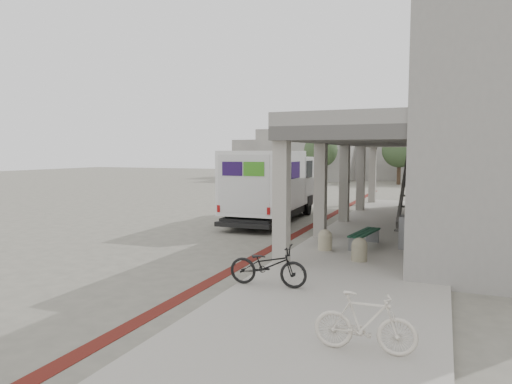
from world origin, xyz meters
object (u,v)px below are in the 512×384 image
at_px(bench, 364,236).
at_px(bicycle_cream, 365,322).
at_px(fedex_truck, 272,184).
at_px(utility_cabinet, 407,232).
at_px(bicycle_black, 268,265).

bearing_deg(bench, bicycle_cream, -72.14).
bearing_deg(bench, fedex_truck, 145.14).
distance_m(utility_cabinet, bicycle_black, 5.83).
bearing_deg(utility_cabinet, bicycle_cream, -90.12).
height_order(utility_cabinet, bicycle_cream, utility_cabinet).
height_order(fedex_truck, utility_cabinet, fedex_truck).
xyz_separation_m(bench, utility_cabinet, (1.23, 0.22, 0.16)).
height_order(bench, bicycle_black, bicycle_black).
xyz_separation_m(fedex_truck, bicycle_cream, (6.01, -12.14, -1.08)).
height_order(fedex_truck, bicycle_cream, fedex_truck).
bearing_deg(bicycle_cream, bicycle_black, 40.57).
distance_m(utility_cabinet, bicycle_cream, 7.83).
bearing_deg(bicycle_black, fedex_truck, 15.83).
bearing_deg(fedex_truck, bench, -45.81).
distance_m(fedex_truck, bicycle_cream, 13.59).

